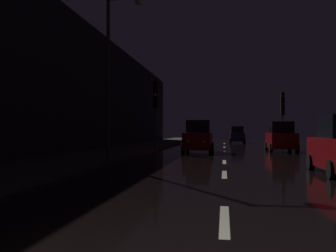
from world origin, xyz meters
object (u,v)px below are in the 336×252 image
at_px(car_distant_taillights, 237,135).
at_px(streetlamp_overhead, 118,53).
at_px(car_parked_right_far, 281,138).
at_px(traffic_light_far_left, 155,100).
at_px(traffic_light_far_right, 283,108).
at_px(car_approaching_headlights, 198,138).

bearing_deg(car_distant_taillights, streetlamp_overhead, 168.14).
relative_size(streetlamp_overhead, car_parked_right_far, 1.75).
relative_size(traffic_light_far_left, traffic_light_far_right, 1.07).
bearing_deg(car_parked_right_far, traffic_light_far_right, -10.33).
distance_m(traffic_light_far_right, car_parked_right_far, 5.07).
bearing_deg(car_distant_taillights, traffic_light_far_right, -165.51).
xyz_separation_m(streetlamp_overhead, car_distant_taillights, (6.11, 29.11, -3.96)).
xyz_separation_m(traffic_light_far_left, traffic_light_far_right, (9.67, 6.18, -0.25)).
bearing_deg(traffic_light_far_left, car_approaching_headlights, 82.05).
distance_m(traffic_light_far_right, car_distant_taillights, 13.46).
distance_m(car_approaching_headlights, car_distant_taillights, 19.67).
relative_size(traffic_light_far_left, car_parked_right_far, 1.18).
distance_m(traffic_light_far_left, car_approaching_headlights, 4.07).
height_order(traffic_light_far_right, car_parked_right_far, traffic_light_far_right).
xyz_separation_m(traffic_light_far_left, car_approaching_headlights, (3.08, -0.40, -2.63)).
relative_size(car_approaching_headlights, car_parked_right_far, 1.03).
xyz_separation_m(traffic_light_far_right, car_distant_taillights, (-3.31, 12.81, -2.47)).
relative_size(car_approaching_headlights, car_distant_taillights, 1.10).
distance_m(car_parked_right_far, car_distant_taillights, 17.38).
height_order(streetlamp_overhead, car_approaching_headlights, streetlamp_overhead).
height_order(traffic_light_far_left, car_distant_taillights, traffic_light_far_left).
height_order(car_parked_right_far, car_distant_taillights, car_parked_right_far).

